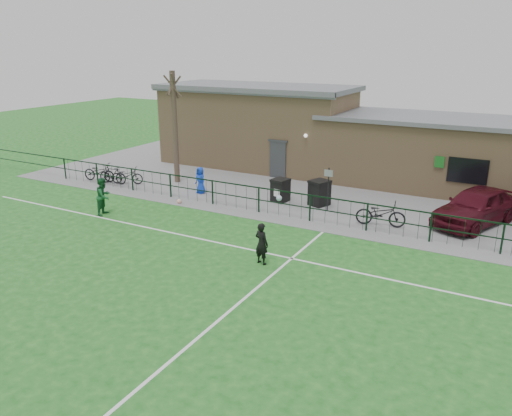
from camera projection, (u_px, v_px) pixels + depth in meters
The scene contains 20 objects.
ground at pixel (178, 292), 15.36m from camera, with size 90.00×90.00×0.00m, color #1A581B.
paving_strip at pixel (332, 188), 26.61m from camera, with size 34.00×13.00×0.02m, color slate.
pitch_line_touch at pixel (287, 219), 21.86m from camera, with size 28.00×0.10×0.01m, color white.
pitch_line_mid at pixel (243, 248), 18.69m from camera, with size 28.00×0.10×0.01m, color white.
pitch_line_perp at pixel (234, 308), 14.44m from camera, with size 0.10×16.00×0.01m, color white.
perimeter_fence at pixel (289, 205), 21.84m from camera, with size 28.00×0.10×1.20m, color black.
bare_tree at pixel (175, 128), 26.84m from camera, with size 0.30×0.30×6.00m, color #443429.
wheelie_bin_left at pixel (280, 191), 24.13m from camera, with size 0.68×0.77×1.03m, color black.
wheelie_bin_right at pixel (319, 194), 23.52m from camera, with size 0.74×0.84×1.12m, color black.
sign_post at pixel (328, 189), 22.64m from camera, with size 0.06×0.06×2.00m, color black.
car_maroon at pixel (476, 206), 20.93m from camera, with size 1.87×4.65×1.59m, color #450C17.
bicycle_a at pixel (99, 172), 27.75m from camera, with size 0.68×1.95×1.03m, color black.
bicycle_b at pixel (113, 175), 27.24m from camera, with size 0.47×1.67×1.01m, color black.
bicycle_c at pixel (127, 175), 27.20m from camera, with size 0.62×1.78×0.94m, color black.
bicycle_e at pixel (381, 214), 20.80m from camera, with size 0.71×2.05×1.08m, color black.
spectator_child at pixel (200, 180), 25.41m from camera, with size 0.67×0.43×1.37m, color blue.
goalkeeper_kick at pixel (262, 242), 17.22m from camera, with size 1.02×2.91×1.72m.
outfield_player at pixel (104, 196), 22.23m from camera, with size 0.82×0.64×1.68m, color #19592C.
ball_ground at pixel (179, 201), 23.94m from camera, with size 0.22×0.22×0.22m, color white.
clubhouse at pixel (338, 137), 28.83m from camera, with size 24.25×5.40×4.96m.
Camera 1 is at (8.73, -10.95, 7.23)m, focal length 35.00 mm.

